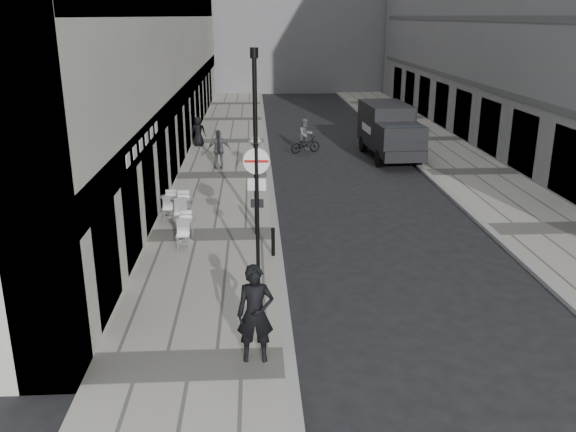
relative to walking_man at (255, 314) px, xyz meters
name	(u,v)px	position (x,y,z in m)	size (l,w,h in m)	color
sidewalk	(224,176)	(-1.32, 15.16, -1.08)	(4.00, 60.00, 0.12)	#9F9B8F
far_sidewalk	(470,173)	(9.68, 15.16, -1.08)	(4.00, 60.00, 0.12)	#9F9B8F
walking_man	(255,314)	(0.00, 0.00, 0.00)	(0.74, 0.49, 2.03)	black
sign_post	(257,198)	(0.08, 3.43, 1.37)	(0.64, 0.11, 3.73)	black
lamppost	(255,130)	(0.08, 8.47, 2.15)	(0.26, 0.26, 5.70)	black
bollard_near	(257,218)	(0.08, 7.47, -0.50)	(0.14, 0.14, 1.03)	black
bollard_far	(273,243)	(0.53, 5.60, -0.62)	(0.11, 0.11, 0.80)	black
panel_van	(389,129)	(6.67, 18.60, 0.33)	(2.31, 5.62, 2.60)	black
cyclist	(305,140)	(2.67, 20.01, -0.45)	(1.73, 1.15, 1.76)	black
pedestrian_a	(219,150)	(-1.55, 16.21, -0.12)	(1.04, 0.44, 1.78)	#5D5C62
pedestrian_b	(255,155)	(0.08, 15.25, -0.18)	(1.08, 0.62, 1.68)	#B8B3AA
pedestrian_c	(198,131)	(-2.92, 21.49, -0.24)	(0.76, 0.49, 1.56)	black
cafe_table_near	(185,228)	(-2.12, 6.84, -0.57)	(0.69, 1.56, 0.89)	silver
cafe_table_mid	(170,204)	(-2.92, 9.50, -0.60)	(0.64, 1.45, 0.83)	silver
cafe_table_far	(182,208)	(-2.41, 8.85, -0.53)	(0.75, 1.69, 0.96)	silver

